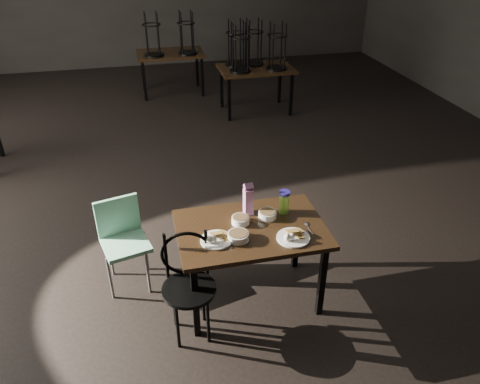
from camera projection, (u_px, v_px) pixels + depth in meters
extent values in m
plane|color=black|center=(193.00, 204.00, 5.47)|extent=(12.00, 12.00, 0.00)
cube|color=black|center=(251.00, 229.00, 3.78)|extent=(1.20, 0.80, 0.04)
cube|color=black|center=(195.00, 301.00, 3.61)|extent=(0.05, 0.05, 0.71)
cube|color=black|center=(322.00, 281.00, 3.81)|extent=(0.05, 0.05, 0.71)
cube|color=black|center=(185.00, 251.00, 4.14)|extent=(0.05, 0.05, 0.71)
cube|color=black|center=(296.00, 235.00, 4.34)|extent=(0.05, 0.05, 0.71)
cylinder|color=white|center=(217.00, 240.00, 3.62)|extent=(0.26, 0.26, 0.02)
cube|color=#A6813B|center=(216.00, 231.00, 3.63)|extent=(0.09, 0.09, 0.04)
cube|color=#A6813B|center=(220.00, 231.00, 3.63)|extent=(0.11, 0.11, 0.03)
ellipsoid|color=white|center=(209.00, 240.00, 3.56)|extent=(0.05, 0.05, 0.06)
ellipsoid|color=white|center=(214.00, 239.00, 3.56)|extent=(0.05, 0.05, 0.06)
cylinder|color=white|center=(293.00, 238.00, 3.64)|extent=(0.26, 0.26, 0.02)
cube|color=#A6813B|center=(292.00, 229.00, 3.65)|extent=(0.09, 0.09, 0.04)
cube|color=#A6813B|center=(296.00, 228.00, 3.66)|extent=(0.11, 0.11, 0.03)
ellipsoid|color=white|center=(287.00, 237.00, 3.58)|extent=(0.05, 0.05, 0.06)
ellipsoid|color=white|center=(292.00, 237.00, 3.59)|extent=(0.05, 0.05, 0.06)
cylinder|color=white|center=(240.00, 220.00, 3.81)|extent=(0.15, 0.15, 0.06)
cylinder|color=brown|center=(240.00, 218.00, 3.80)|extent=(0.12, 0.12, 0.01)
cylinder|color=white|center=(267.00, 215.00, 3.88)|extent=(0.15, 0.15, 0.06)
cylinder|color=brown|center=(267.00, 213.00, 3.87)|extent=(0.13, 0.13, 0.01)
cylinder|color=white|center=(238.00, 236.00, 3.62)|extent=(0.17, 0.17, 0.06)
cylinder|color=brown|center=(238.00, 234.00, 3.61)|extent=(0.14, 0.14, 0.01)
cube|color=#86186A|center=(248.00, 201.00, 3.89)|extent=(0.08, 0.08, 0.23)
cube|color=#86186A|center=(248.00, 187.00, 3.82)|extent=(0.08, 0.08, 0.07)
cylinder|color=#84C63A|center=(284.00, 203.00, 3.92)|extent=(0.11, 0.11, 0.18)
cylinder|color=navy|center=(285.00, 193.00, 3.87)|extent=(0.12, 0.12, 0.03)
ellipsoid|color=silver|center=(306.00, 224.00, 3.81)|extent=(0.04, 0.05, 0.01)
cube|color=silver|center=(310.00, 230.00, 3.74)|extent=(0.01, 0.12, 0.00)
cylinder|color=black|center=(189.00, 289.00, 3.56)|extent=(0.42, 0.42, 0.03)
torus|color=black|center=(186.00, 253.00, 3.60)|extent=(0.40, 0.06, 0.40)
cylinder|color=black|center=(203.00, 299.00, 3.80)|extent=(0.03, 0.03, 0.47)
cylinder|color=black|center=(174.00, 304.00, 3.76)|extent=(0.03, 0.03, 0.47)
cylinder|color=black|center=(177.00, 325.00, 3.56)|extent=(0.03, 0.03, 0.47)
cylinder|color=black|center=(208.00, 320.00, 3.61)|extent=(0.03, 0.03, 0.47)
cube|color=#7EC4A2|center=(126.00, 244.00, 4.08)|extent=(0.46, 0.46, 0.04)
cube|color=#7EC4A2|center=(118.00, 216.00, 4.11)|extent=(0.38, 0.12, 0.36)
cylinder|color=slate|center=(110.00, 279.00, 4.03)|extent=(0.02, 0.02, 0.44)
cylinder|color=slate|center=(148.00, 273.00, 4.10)|extent=(0.02, 0.02, 0.44)
cylinder|color=slate|center=(111.00, 256.00, 4.30)|extent=(0.02, 0.02, 0.44)
cylinder|color=slate|center=(146.00, 251.00, 4.36)|extent=(0.02, 0.02, 0.44)
cube|color=black|center=(256.00, 69.00, 7.66)|extent=(1.20, 0.80, 0.04)
cube|color=black|center=(229.00, 100.00, 7.48)|extent=(0.05, 0.05, 0.71)
cube|color=black|center=(291.00, 95.00, 7.69)|extent=(0.05, 0.05, 0.71)
cube|color=black|center=(222.00, 87.00, 8.02)|extent=(0.05, 0.05, 0.71)
cube|color=black|center=(280.00, 83.00, 8.22)|extent=(0.05, 0.05, 0.71)
cylinder|color=black|center=(240.00, 70.00, 7.46)|extent=(0.34, 0.34, 0.03)
torus|color=black|center=(240.00, 38.00, 7.20)|extent=(0.32, 0.32, 0.02)
cylinder|color=black|center=(245.00, 45.00, 7.37)|extent=(0.03, 0.03, 0.70)
cylinder|color=black|center=(233.00, 46.00, 7.33)|extent=(0.03, 0.03, 0.70)
cylinder|color=black|center=(235.00, 49.00, 7.17)|extent=(0.03, 0.03, 0.70)
cylinder|color=black|center=(248.00, 48.00, 7.21)|extent=(0.03, 0.03, 0.70)
cylinder|color=black|center=(276.00, 68.00, 7.57)|extent=(0.34, 0.34, 0.03)
torus|color=black|center=(278.00, 36.00, 7.32)|extent=(0.32, 0.32, 0.02)
cylinder|color=black|center=(281.00, 43.00, 7.49)|extent=(0.03, 0.03, 0.70)
cylinder|color=black|center=(269.00, 44.00, 7.45)|extent=(0.03, 0.03, 0.70)
cylinder|color=black|center=(273.00, 47.00, 7.28)|extent=(0.03, 0.03, 0.70)
cylinder|color=black|center=(285.00, 46.00, 7.32)|extent=(0.03, 0.03, 0.70)
cylinder|color=black|center=(253.00, 64.00, 7.79)|extent=(0.34, 0.34, 0.03)
torus|color=black|center=(254.00, 33.00, 7.53)|extent=(0.32, 0.32, 0.02)
cylinder|color=black|center=(258.00, 40.00, 7.71)|extent=(0.03, 0.03, 0.70)
cylinder|color=black|center=(246.00, 40.00, 7.67)|extent=(0.03, 0.03, 0.70)
cylinder|color=black|center=(249.00, 43.00, 7.50)|extent=(0.03, 0.03, 0.70)
cylinder|color=black|center=(261.00, 42.00, 7.54)|extent=(0.03, 0.03, 0.70)
cylinder|color=black|center=(236.00, 65.00, 7.73)|extent=(0.34, 0.34, 0.03)
torus|color=black|center=(236.00, 34.00, 7.48)|extent=(0.32, 0.32, 0.02)
cylinder|color=black|center=(240.00, 41.00, 7.65)|extent=(0.03, 0.03, 0.70)
cylinder|color=black|center=(228.00, 41.00, 7.61)|extent=(0.03, 0.03, 0.70)
cylinder|color=black|center=(231.00, 44.00, 7.44)|extent=(0.03, 0.03, 0.70)
cylinder|color=black|center=(243.00, 43.00, 7.48)|extent=(0.03, 0.03, 0.70)
cube|color=black|center=(170.00, 54.00, 8.48)|extent=(1.20, 0.80, 0.04)
cube|color=black|center=(144.00, 81.00, 8.30)|extent=(0.05, 0.05, 0.71)
cube|color=black|center=(202.00, 77.00, 8.50)|extent=(0.05, 0.05, 0.71)
cube|color=black|center=(143.00, 71.00, 8.84)|extent=(0.05, 0.05, 0.71)
cube|color=black|center=(197.00, 67.00, 9.04)|extent=(0.05, 0.05, 0.71)
cylinder|color=black|center=(154.00, 55.00, 8.28)|extent=(0.34, 0.34, 0.03)
torus|color=black|center=(151.00, 25.00, 8.02)|extent=(0.32, 0.32, 0.02)
cylinder|color=black|center=(157.00, 32.00, 8.19)|extent=(0.03, 0.03, 0.70)
cylinder|color=black|center=(146.00, 33.00, 8.15)|extent=(0.03, 0.03, 0.70)
cylinder|color=black|center=(147.00, 35.00, 7.99)|extent=(0.03, 0.03, 0.70)
cylinder|color=black|center=(158.00, 35.00, 8.02)|extent=(0.03, 0.03, 0.70)
cylinder|color=black|center=(188.00, 53.00, 8.39)|extent=(0.34, 0.34, 0.03)
torus|color=black|center=(186.00, 24.00, 8.13)|extent=(0.32, 0.32, 0.02)
cylinder|color=black|center=(191.00, 30.00, 8.31)|extent=(0.03, 0.03, 0.70)
cylinder|color=black|center=(180.00, 31.00, 8.27)|extent=(0.03, 0.03, 0.70)
cylinder|color=black|center=(182.00, 33.00, 8.10)|extent=(0.03, 0.03, 0.70)
cylinder|color=black|center=(193.00, 33.00, 8.14)|extent=(0.03, 0.03, 0.70)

